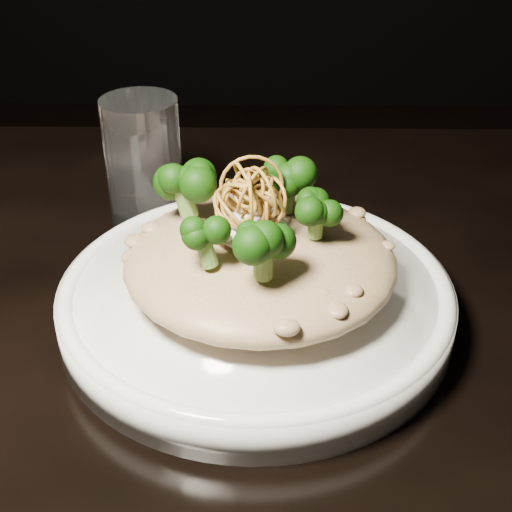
{
  "coord_description": "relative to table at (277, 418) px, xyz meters",
  "views": [
    {
      "loc": [
        -0.01,
        -0.41,
        1.08
      ],
      "look_at": [
        -0.02,
        0.02,
        0.81
      ],
      "focal_mm": 50.0,
      "sensor_mm": 36.0,
      "label": 1
    }
  ],
  "objects": [
    {
      "name": "plate",
      "position": [
        -0.02,
        0.02,
        0.1
      ],
      "size": [
        0.29,
        0.29,
        0.03
      ],
      "primitive_type": "cylinder",
      "color": "white",
      "rests_on": "table"
    },
    {
      "name": "drinking_glass",
      "position": [
        -0.12,
        0.17,
        0.14
      ],
      "size": [
        0.08,
        0.08,
        0.12
      ],
      "primitive_type": "cylinder",
      "rotation": [
        0.0,
        0.0,
        0.3
      ],
      "color": "silver",
      "rests_on": "table"
    },
    {
      "name": "shallots",
      "position": [
        -0.02,
        0.03,
        0.19
      ],
      "size": [
        0.06,
        0.06,
        0.04
      ],
      "primitive_type": null,
      "color": "olive",
      "rests_on": "cheese"
    },
    {
      "name": "risotto",
      "position": [
        -0.01,
        0.02,
        0.13
      ],
      "size": [
        0.2,
        0.2,
        0.04
      ],
      "primitive_type": "ellipsoid",
      "color": "brown",
      "rests_on": "plate"
    },
    {
      "name": "cheese",
      "position": [
        -0.02,
        0.02,
        0.16
      ],
      "size": [
        0.05,
        0.05,
        0.02
      ],
      "primitive_type": "ellipsoid",
      "color": "white",
      "rests_on": "risotto"
    },
    {
      "name": "broccoli",
      "position": [
        -0.02,
        0.02,
        0.18
      ],
      "size": [
        0.15,
        0.15,
        0.05
      ],
      "primitive_type": null,
      "color": "black",
      "rests_on": "risotto"
    },
    {
      "name": "table",
      "position": [
        0.0,
        0.0,
        0.0
      ],
      "size": [
        1.1,
        0.8,
        0.75
      ],
      "color": "black",
      "rests_on": "ground"
    }
  ]
}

